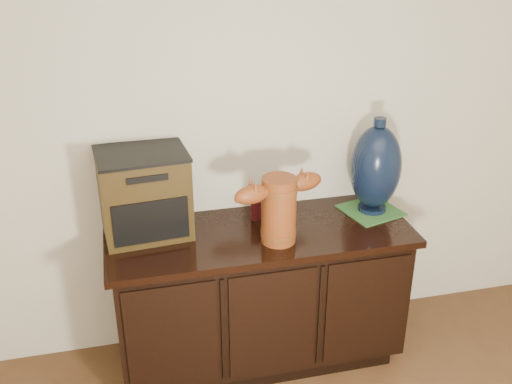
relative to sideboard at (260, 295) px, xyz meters
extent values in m
plane|color=beige|center=(0.00, 0.27, 0.91)|extent=(4.50, 0.00, 4.50)
cube|color=black|center=(0.00, 0.00, -0.35)|extent=(1.29, 0.45, 0.08)
cube|color=black|center=(0.00, 0.00, 0.01)|extent=(1.40, 0.50, 0.64)
cube|color=black|center=(0.00, 0.00, 0.35)|extent=(1.46, 0.56, 0.03)
cube|color=black|center=(-0.47, -0.25, 0.01)|extent=(0.41, 0.01, 0.56)
cube|color=black|center=(0.00, -0.25, 0.01)|extent=(0.41, 0.01, 0.56)
cube|color=black|center=(0.47, -0.25, 0.01)|extent=(0.41, 0.01, 0.56)
cylinder|color=brown|center=(0.06, -0.11, 0.53)|extent=(0.20, 0.20, 0.32)
cylinder|color=#441D0D|center=(0.06, -0.11, 0.41)|extent=(0.20, 0.20, 0.03)
cylinder|color=#441D0D|center=(0.06, -0.11, 0.63)|extent=(0.20, 0.20, 0.03)
ellipsoid|color=brown|center=(-0.07, -0.14, 0.64)|extent=(0.18, 0.12, 0.08)
ellipsoid|color=brown|center=(0.19, -0.07, 0.64)|extent=(0.18, 0.12, 0.08)
cube|color=#36260D|center=(-0.52, 0.12, 0.57)|extent=(0.42, 0.35, 0.39)
cube|color=black|center=(-0.51, -0.04, 0.50)|extent=(0.34, 0.04, 0.20)
cube|color=black|center=(-0.52, 0.12, 0.77)|extent=(0.43, 0.36, 0.01)
cube|color=#30642D|center=(0.60, 0.07, 0.37)|extent=(0.32, 0.32, 0.01)
cylinder|color=black|center=(0.60, 0.07, 0.39)|extent=(0.14, 0.14, 0.02)
ellipsoid|color=black|center=(0.60, 0.07, 0.61)|extent=(0.31, 0.31, 0.43)
cylinder|color=black|center=(0.60, 0.07, 0.84)|extent=(0.06, 0.06, 0.04)
cylinder|color=#5C0F15|center=(0.01, 0.12, 0.43)|extent=(0.05, 0.05, 0.13)
cylinder|color=silver|center=(0.01, 0.12, 0.51)|extent=(0.05, 0.05, 0.02)
camera|label=1|loc=(-0.60, -2.43, 1.77)|focal=42.00mm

